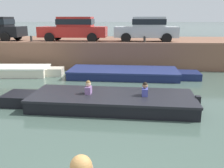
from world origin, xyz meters
TOP-DOWN VIEW (x-y plane):
  - ground_plane at (0.00, 6.20)m, footprint 400.00×400.00m
  - far_quay_wall at (0.00, 15.40)m, footprint 60.00×6.00m
  - far_wall_coping at (0.00, 12.52)m, footprint 60.00×0.24m
  - boat_moored_west_cream at (-5.81, 10.79)m, footprint 5.25×1.85m
  - boat_moored_central_navy at (0.59, 10.68)m, footprint 6.91×2.53m
  - motorboat_passing at (-0.29, 6.00)m, footprint 6.99×2.45m
  - car_left_inner_red at (-2.85, 13.72)m, footprint 4.25×1.98m
  - car_centre_silver at (1.74, 13.72)m, footprint 3.97×2.04m
  - mooring_bollard_west at (-5.30, 12.65)m, footprint 0.15×0.15m
  - mooring_bollard_mid at (1.54, 12.65)m, footprint 0.15×0.15m

SIDE VIEW (x-z plane):
  - ground_plane at x=0.00m, z-range 0.00..0.00m
  - boat_moored_central_navy at x=0.59m, z-range 0.00..0.44m
  - motorboat_passing at x=-0.29m, z-range -0.24..0.72m
  - boat_moored_west_cream at x=-5.81m, z-range 0.00..0.50m
  - far_quay_wall at x=0.00m, z-range 0.00..1.61m
  - far_wall_coping at x=0.00m, z-range 1.61..1.69m
  - mooring_bollard_west at x=-5.30m, z-range 1.62..2.07m
  - mooring_bollard_mid at x=1.54m, z-range 1.62..2.07m
  - car_centre_silver at x=1.74m, z-range 1.68..3.22m
  - car_left_inner_red at x=-2.85m, z-range 1.68..3.22m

